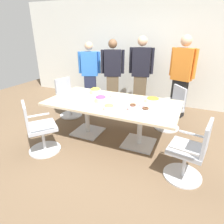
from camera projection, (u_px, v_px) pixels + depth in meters
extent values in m
cube|color=brown|center=(112.00, 138.00, 3.80)|extent=(10.00, 10.00, 0.01)
cube|color=silver|center=(147.00, 52.00, 5.27)|extent=(8.00, 0.10, 2.80)
cube|color=#CCB793|center=(112.00, 103.00, 3.51)|extent=(2.40, 1.20, 0.04)
cube|color=silver|center=(88.00, 131.00, 4.00)|extent=(0.56, 0.56, 0.02)
cylinder|color=silver|center=(87.00, 116.00, 3.86)|extent=(0.09, 0.09, 0.69)
cube|color=silver|center=(139.00, 143.00, 3.59)|extent=(0.56, 0.56, 0.02)
cylinder|color=silver|center=(140.00, 126.00, 3.45)|extent=(0.09, 0.09, 0.69)
cylinder|color=silver|center=(71.00, 115.00, 4.79)|extent=(0.66, 0.66, 0.02)
cylinder|color=silver|center=(71.00, 107.00, 4.71)|extent=(0.05, 0.05, 0.41)
cube|color=#ADB2BC|center=(70.00, 98.00, 4.62)|extent=(0.56, 0.56, 0.06)
cube|color=#ADB2BC|center=(63.00, 87.00, 4.64)|extent=(0.15, 0.43, 0.42)
cube|color=silver|center=(77.00, 91.00, 4.75)|extent=(0.36, 0.12, 0.02)
cube|color=silver|center=(61.00, 96.00, 4.40)|extent=(0.36, 0.12, 0.02)
cylinder|color=silver|center=(45.00, 149.00, 3.40)|extent=(0.76, 0.76, 0.02)
cylinder|color=silver|center=(44.00, 139.00, 3.31)|extent=(0.05, 0.05, 0.41)
cube|color=#ADB2BC|center=(42.00, 127.00, 3.22)|extent=(0.65, 0.65, 0.06)
cube|color=#ADB2BC|center=(26.00, 116.00, 3.04)|extent=(0.37, 0.30, 0.42)
cube|color=silver|center=(38.00, 115.00, 3.37)|extent=(0.25, 0.31, 0.02)
cube|color=silver|center=(43.00, 127.00, 2.97)|extent=(0.25, 0.31, 0.02)
cylinder|color=silver|center=(182.00, 175.00, 2.79)|extent=(0.62, 0.62, 0.02)
cylinder|color=silver|center=(184.00, 163.00, 2.71)|extent=(0.05, 0.05, 0.41)
cube|color=#ADB2BC|center=(187.00, 149.00, 2.61)|extent=(0.53, 0.53, 0.06)
cube|color=#ADB2BC|center=(207.00, 138.00, 2.41)|extent=(0.11, 0.44, 0.42)
cube|color=silver|center=(183.00, 150.00, 2.38)|extent=(0.37, 0.09, 0.02)
cube|color=silver|center=(192.00, 134.00, 2.76)|extent=(0.37, 0.09, 0.02)
cylinder|color=silver|center=(166.00, 127.00, 4.19)|extent=(0.76, 0.76, 0.02)
cylinder|color=silver|center=(167.00, 118.00, 4.10)|extent=(0.05, 0.05, 0.41)
cube|color=#ADB2BC|center=(168.00, 108.00, 4.01)|extent=(0.64, 0.64, 0.06)
cube|color=#ADB2BC|center=(179.00, 96.00, 3.96)|extent=(0.30, 0.37, 0.42)
cube|color=silver|center=(175.00, 107.00, 3.75)|extent=(0.31, 0.25, 0.02)
cube|color=silver|center=(164.00, 99.00, 4.18)|extent=(0.31, 0.25, 0.02)
cube|color=#232842|center=(91.00, 89.00, 5.50)|extent=(0.37, 0.31, 0.80)
cube|color=blue|center=(89.00, 64.00, 5.21)|extent=(0.49, 0.38, 0.64)
sphere|color=#DBAD89|center=(89.00, 46.00, 5.03)|extent=(0.22, 0.22, 0.22)
cylinder|color=blue|center=(99.00, 63.00, 5.20)|extent=(0.11, 0.11, 0.57)
cylinder|color=blue|center=(80.00, 63.00, 5.20)|extent=(0.11, 0.11, 0.57)
cube|color=brown|center=(113.00, 91.00, 5.28)|extent=(0.37, 0.31, 0.84)
cube|color=black|center=(113.00, 63.00, 4.98)|extent=(0.49, 0.37, 0.67)
sphere|color=brown|center=(113.00, 44.00, 4.79)|extent=(0.23, 0.23, 0.23)
cylinder|color=black|center=(123.00, 62.00, 4.96)|extent=(0.10, 0.10, 0.60)
cylinder|color=black|center=(102.00, 62.00, 4.97)|extent=(0.10, 0.10, 0.60)
cube|color=brown|center=(140.00, 93.00, 5.08)|extent=(0.35, 0.26, 0.88)
cube|color=black|center=(141.00, 62.00, 4.77)|extent=(0.47, 0.30, 0.70)
sphere|color=#DBAD89|center=(143.00, 41.00, 4.57)|extent=(0.24, 0.24, 0.24)
cylinder|color=black|center=(152.00, 61.00, 4.70)|extent=(0.09, 0.09, 0.63)
cylinder|color=black|center=(131.00, 60.00, 4.81)|extent=(0.09, 0.09, 0.63)
cube|color=black|center=(178.00, 98.00, 4.62)|extent=(0.37, 0.29, 0.90)
cube|color=orange|center=(183.00, 65.00, 4.30)|extent=(0.49, 0.35, 0.71)
sphere|color=#DBAD89|center=(186.00, 41.00, 4.11)|extent=(0.24, 0.24, 0.24)
cylinder|color=orange|center=(195.00, 64.00, 4.12)|extent=(0.10, 0.10, 0.64)
cylinder|color=orange|center=(172.00, 62.00, 4.46)|extent=(0.10, 0.10, 0.64)
cylinder|color=white|center=(109.00, 108.00, 3.15)|extent=(0.18, 0.18, 0.07)
ellipsoid|color=tan|center=(109.00, 106.00, 3.14)|extent=(0.16, 0.16, 0.06)
cylinder|color=beige|center=(95.00, 91.00, 3.98)|extent=(0.23, 0.23, 0.08)
ellipsoid|color=yellow|center=(95.00, 89.00, 3.97)|extent=(0.20, 0.20, 0.07)
cylinder|color=white|center=(153.00, 100.00, 3.49)|extent=(0.26, 0.26, 0.06)
ellipsoid|color=orange|center=(153.00, 99.00, 3.48)|extent=(0.23, 0.23, 0.06)
cylinder|color=beige|center=(101.00, 100.00, 3.50)|extent=(0.22, 0.22, 0.08)
ellipsoid|color=#9E3D8E|center=(101.00, 97.00, 3.48)|extent=(0.19, 0.19, 0.08)
cylinder|color=white|center=(137.00, 109.00, 3.19)|extent=(0.36, 0.36, 0.01)
torus|color=brown|center=(145.00, 108.00, 3.15)|extent=(0.11, 0.11, 0.03)
torus|color=pink|center=(142.00, 105.00, 3.27)|extent=(0.11, 0.11, 0.03)
torus|color=brown|center=(133.00, 105.00, 3.29)|extent=(0.11, 0.11, 0.03)
torus|color=pink|center=(130.00, 108.00, 3.15)|extent=(0.11, 0.11, 0.03)
torus|color=white|center=(139.00, 110.00, 3.06)|extent=(0.11, 0.11, 0.03)
cylinder|color=white|center=(115.00, 96.00, 3.80)|extent=(0.19, 0.19, 0.01)
cylinder|color=silver|center=(115.00, 96.00, 3.79)|extent=(0.19, 0.19, 0.01)
cylinder|color=white|center=(115.00, 96.00, 3.79)|extent=(0.19, 0.19, 0.01)
cylinder|color=silver|center=(115.00, 95.00, 3.79)|extent=(0.19, 0.19, 0.01)
cylinder|color=white|center=(115.00, 95.00, 3.79)|extent=(0.19, 0.19, 0.01)
cylinder|color=silver|center=(115.00, 95.00, 3.78)|extent=(0.19, 0.19, 0.01)
cylinder|color=white|center=(115.00, 95.00, 3.78)|extent=(0.19, 0.19, 0.01)
cylinder|color=silver|center=(115.00, 94.00, 3.78)|extent=(0.19, 0.19, 0.01)
cube|color=white|center=(72.00, 94.00, 3.87)|extent=(0.16, 0.16, 0.05)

